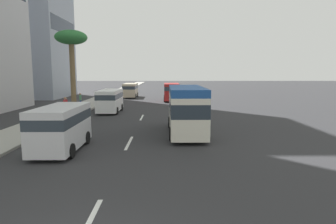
# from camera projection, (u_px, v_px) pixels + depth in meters

# --- Properties ---
(ground_plane) EXTENTS (198.00, 198.00, 0.00)m
(ground_plane) POSITION_uv_depth(u_px,v_px,m) (148.00, 105.00, 36.54)
(ground_plane) COLOR #2D2D30
(sidewalk_right) EXTENTS (162.00, 3.30, 0.15)m
(sidewalk_right) POSITION_uv_depth(u_px,v_px,m) (89.00, 104.00, 36.45)
(sidewalk_right) COLOR #9E9B93
(sidewalk_right) RESTS_ON ground_plane
(lane_stripe_mid) EXTENTS (3.20, 0.16, 0.01)m
(lane_stripe_mid) POSITION_uv_depth(u_px,v_px,m) (129.00, 143.00, 16.79)
(lane_stripe_mid) COLOR silver
(lane_stripe_mid) RESTS_ON ground_plane
(lane_stripe_far) EXTENTS (3.20, 0.16, 0.01)m
(lane_stripe_far) POSITION_uv_depth(u_px,v_px,m) (142.00, 117.00, 26.17)
(lane_stripe_far) COLOR silver
(lane_stripe_far) RESTS_ON ground_plane
(van_lead) EXTENTS (4.66, 2.05, 2.32)m
(van_lead) POSITION_uv_depth(u_px,v_px,m) (61.00, 125.00, 14.99)
(van_lead) COLOR silver
(van_lead) RESTS_ON ground_plane
(van_second) EXTENTS (5.14, 2.06, 2.28)m
(van_second) POSITION_uv_depth(u_px,v_px,m) (110.00, 99.00, 29.44)
(van_second) COLOR white
(van_second) RESTS_ON ground_plane
(minibus_third) EXTENTS (6.85, 2.31, 3.11)m
(minibus_third) POSITION_uv_depth(u_px,v_px,m) (186.00, 108.00, 19.08)
(minibus_third) COLOR silver
(minibus_third) RESTS_ON ground_plane
(van_fourth) EXTENTS (5.22, 2.10, 2.26)m
(van_fourth) POSITION_uv_depth(u_px,v_px,m) (130.00, 89.00, 46.64)
(van_fourth) COLOR beige
(van_fourth) RESTS_ON ground_plane
(van_fifth) EXTENTS (4.84, 2.18, 2.49)m
(van_fifth) POSITION_uv_depth(u_px,v_px,m) (171.00, 91.00, 40.80)
(van_fifth) COLOR #A51E1E
(van_fifth) RESTS_ON ground_plane
(pedestrian_near_lamp) EXTENTS (0.37, 0.30, 1.76)m
(pedestrian_near_lamp) POSITION_uv_depth(u_px,v_px,m) (66.00, 106.00, 25.38)
(pedestrian_near_lamp) COLOR beige
(pedestrian_near_lamp) RESTS_ON sidewalk_right
(pedestrian_by_tree) EXTENTS (0.35, 0.27, 1.57)m
(pedestrian_by_tree) POSITION_uv_depth(u_px,v_px,m) (80.00, 99.00, 32.79)
(pedestrian_by_tree) COLOR navy
(pedestrian_by_tree) RESTS_ON sidewalk_right
(palm_tree) EXTENTS (3.39, 3.39, 8.37)m
(palm_tree) POSITION_uv_depth(u_px,v_px,m) (71.00, 42.00, 30.85)
(palm_tree) COLOR brown
(palm_tree) RESTS_ON sidewalk_right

